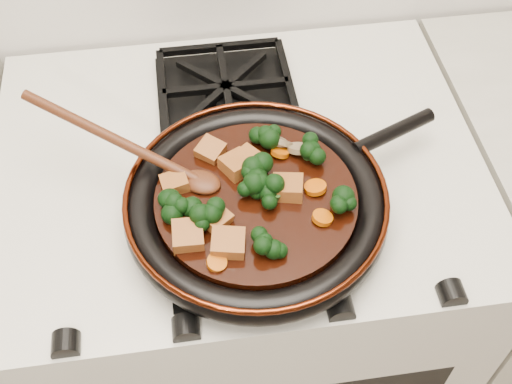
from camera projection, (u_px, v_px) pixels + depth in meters
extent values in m
cube|color=beige|center=(242.00, 300.00, 1.35)|extent=(0.76, 0.60, 0.90)
cylinder|color=black|center=(256.00, 208.00, 0.90)|extent=(0.34, 0.34, 0.01)
torus|color=black|center=(256.00, 204.00, 0.89)|extent=(0.37, 0.37, 0.04)
torus|color=#4B1A0A|center=(256.00, 195.00, 0.87)|extent=(0.36, 0.36, 0.01)
cylinder|color=black|center=(394.00, 132.00, 0.95)|extent=(0.14, 0.07, 0.02)
cylinder|color=black|center=(256.00, 201.00, 0.88)|extent=(0.28, 0.28, 0.02)
cube|color=#935222|center=(288.00, 188.00, 0.87)|extent=(0.05, 0.05, 0.03)
cube|color=#935222|center=(210.00, 151.00, 0.92)|extent=(0.05, 0.05, 0.03)
cube|color=#935222|center=(228.00, 244.00, 0.82)|extent=(0.05, 0.05, 0.03)
cube|color=#935222|center=(248.00, 161.00, 0.91)|extent=(0.05, 0.05, 0.02)
cube|color=#935222|center=(216.00, 219.00, 0.84)|extent=(0.05, 0.05, 0.03)
cube|color=#935222|center=(188.00, 236.00, 0.83)|extent=(0.04, 0.04, 0.03)
cube|color=#935222|center=(237.00, 165.00, 0.90)|extent=(0.06, 0.06, 0.03)
cube|color=#935222|center=(175.00, 183.00, 0.88)|extent=(0.04, 0.04, 0.02)
cylinder|color=#BC4F05|center=(217.00, 262.00, 0.80)|extent=(0.03, 0.03, 0.02)
cylinder|color=#BC4F05|center=(280.00, 152.00, 0.92)|extent=(0.03, 0.03, 0.02)
cylinder|color=#BC4F05|center=(322.00, 218.00, 0.85)|extent=(0.03, 0.03, 0.02)
cylinder|color=#BC4F05|center=(315.00, 187.00, 0.88)|extent=(0.03, 0.03, 0.02)
cylinder|color=#786445|center=(299.00, 148.00, 0.92)|extent=(0.04, 0.04, 0.02)
cylinder|color=#786445|center=(280.00, 141.00, 0.93)|extent=(0.05, 0.05, 0.03)
cylinder|color=#786445|center=(275.00, 140.00, 0.93)|extent=(0.05, 0.05, 0.03)
ellipsoid|color=#49210F|center=(202.00, 182.00, 0.89)|extent=(0.07, 0.06, 0.02)
cylinder|color=#49210F|center=(112.00, 138.00, 0.89)|extent=(0.02, 0.02, 0.28)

